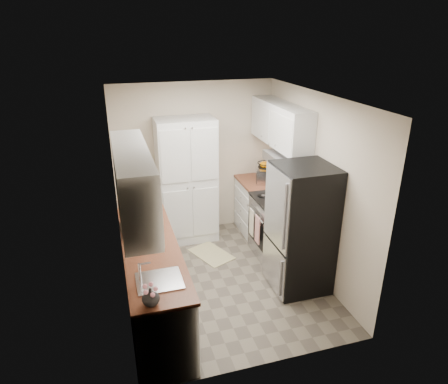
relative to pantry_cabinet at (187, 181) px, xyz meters
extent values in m
plane|color=#665B4C|center=(0.20, -1.32, -1.00)|extent=(3.20, 3.20, 0.00)
cube|color=beige|center=(0.20, 0.28, 0.25)|extent=(2.60, 0.04, 2.50)
cube|color=beige|center=(0.20, -2.92, 0.25)|extent=(2.60, 0.04, 2.50)
cube|color=beige|center=(-1.10, -1.32, 0.25)|extent=(0.04, 3.20, 2.50)
cube|color=beige|center=(1.50, -1.32, 0.25)|extent=(0.04, 3.20, 2.50)
cube|color=silver|center=(0.20, -1.32, 1.50)|extent=(2.60, 3.20, 0.04)
cube|color=silver|center=(-0.93, -2.07, 0.83)|extent=(0.33, 1.60, 0.70)
cube|color=silver|center=(1.33, -0.50, 0.89)|extent=(0.33, 1.55, 0.58)
cube|color=#99999E|center=(1.27, -0.93, 0.52)|extent=(0.45, 0.76, 0.13)
cube|color=#B7B7BC|center=(-0.79, -2.47, -0.07)|extent=(0.45, 0.40, 0.02)
cube|color=brown|center=(-1.09, -1.12, 0.18)|extent=(0.02, 0.22, 0.22)
cube|color=silver|center=(0.00, 0.00, 0.00)|extent=(0.90, 0.55, 2.00)
cube|color=silver|center=(-0.79, -1.75, -0.56)|extent=(0.60, 2.30, 0.88)
cube|color=brown|center=(-0.79, -1.75, -0.10)|extent=(0.63, 2.33, 0.04)
cube|color=silver|center=(1.19, -0.12, -0.56)|extent=(0.60, 0.80, 0.88)
cube|color=brown|center=(1.19, -0.12, -0.10)|extent=(0.63, 0.83, 0.04)
cube|color=#B7B7BC|center=(1.17, -0.93, -0.55)|extent=(0.64, 0.76, 0.90)
cube|color=black|center=(1.17, -0.93, -0.08)|extent=(0.66, 0.78, 0.03)
cube|color=black|center=(1.46, -0.93, 0.02)|extent=(0.06, 0.76, 0.22)
cube|color=tan|center=(0.80, -1.06, -0.45)|extent=(0.01, 0.16, 0.42)
cube|color=beige|center=(0.80, -0.83, -0.45)|extent=(0.01, 0.16, 0.42)
cube|color=#B7B7BC|center=(1.14, -1.73, -0.15)|extent=(0.70, 0.72, 1.70)
imported|color=silver|center=(-0.82, -1.23, 0.07)|extent=(0.47, 0.60, 0.29)
cylinder|color=black|center=(-0.90, -0.82, 0.07)|extent=(0.08, 0.08, 0.30)
imported|color=silver|center=(-0.91, -2.80, 0.00)|extent=(0.21, 0.21, 0.17)
cube|color=#3B8D3F|center=(-0.73, -0.76, 0.05)|extent=(0.03, 0.22, 0.27)
cube|color=silver|center=(1.28, -0.16, 0.04)|extent=(0.45, 0.50, 0.24)
cube|color=tan|center=(0.22, -0.65, -0.99)|extent=(0.66, 0.79, 0.01)
camera|label=1|loc=(-1.12, -5.83, 2.25)|focal=32.00mm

